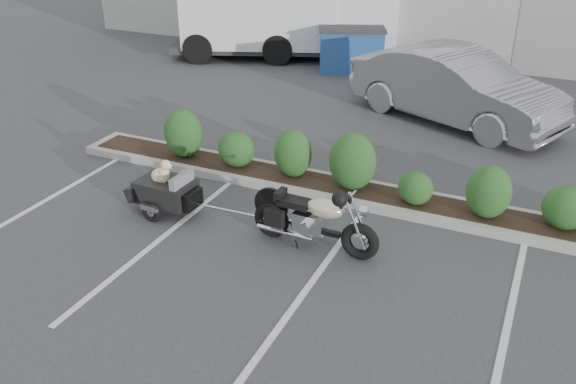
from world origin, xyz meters
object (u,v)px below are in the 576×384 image
at_px(sedan, 456,87).
at_px(delivery_truck, 285,6).
at_px(pet_trailer, 165,190).
at_px(motorcycle, 314,220).
at_px(dumpster, 351,49).

relative_size(sedan, delivery_truck, 0.67).
relative_size(pet_trailer, sedan, 0.33).
bearing_deg(motorcycle, dumpster, 108.04).
xyz_separation_m(pet_trailer, dumpster, (-0.13, 10.04, 0.23)).
distance_m(motorcycle, pet_trailer, 2.78).
xyz_separation_m(dumpster, delivery_truck, (-2.57, 0.78, 0.97)).
bearing_deg(delivery_truck, pet_trailer, -97.16).
relative_size(sedan, dumpster, 2.22).
distance_m(sedan, dumpster, 5.01).
bearing_deg(motorcycle, pet_trailer, -178.56).
bearing_deg(delivery_truck, dumpster, -38.00).
height_order(motorcycle, dumpster, dumpster).
distance_m(motorcycle, delivery_truck, 12.20).
xyz_separation_m(motorcycle, delivery_truck, (-5.49, 10.84, 1.14)).
bearing_deg(delivery_truck, sedan, -53.95).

